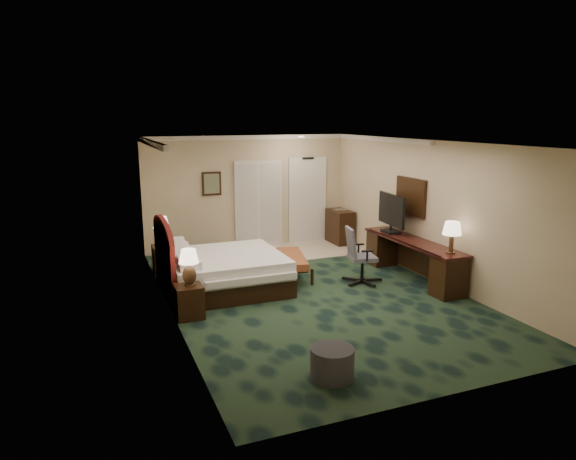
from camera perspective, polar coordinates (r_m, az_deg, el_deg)
name	(u,v)px	position (r m, az deg, el deg)	size (l,w,h in m)	color
floor	(311,293)	(9.35, 2.62, -7.06)	(5.00, 7.50, 0.00)	black
ceiling	(313,142)	(8.83, 2.80, 9.70)	(5.00, 7.50, 0.00)	white
wall_back	(248,192)	(12.45, -4.46, 4.24)	(5.00, 0.00, 2.70)	tan
wall_front	(454,283)	(5.90, 18.01, -5.67)	(5.00, 0.00, 2.70)	tan
wall_left	(168,232)	(8.30, -13.22, -0.21)	(0.00, 7.50, 2.70)	tan
wall_right	(430,211)	(10.27, 15.52, 2.06)	(0.00, 7.50, 2.70)	tan
crown_molding	(313,145)	(8.83, 2.79, 9.37)	(5.00, 7.50, 0.10)	silver
tile_patch	(296,251)	(12.24, 0.87, -2.30)	(3.20, 1.70, 0.01)	beige
headboard	(164,256)	(9.42, -13.60, -2.80)	(0.12, 2.00, 1.40)	#4B0F18
entry_door	(307,201)	(13.01, 2.14, 3.28)	(1.02, 0.06, 2.18)	silver
closet_doors	(259,204)	(12.54, -3.29, 2.92)	(1.20, 0.06, 2.10)	#B7B3A3
wall_art	(212,184)	(12.15, -8.49, 5.12)	(0.45, 0.06, 0.55)	#485E56
wall_mirror	(411,196)	(10.69, 13.48, 3.65)	(0.05, 0.95, 0.75)	white
bed	(226,272)	(9.56, -6.95, -4.64)	(2.06, 1.91, 0.65)	white
nightstand_near	(189,301)	(8.37, -10.97, -7.74)	(0.42, 0.49, 0.53)	black
nightstand_far	(164,259)	(10.86, -13.61, -3.12)	(0.44, 0.50, 0.55)	black
lamp_near	(189,267)	(8.18, -10.94, -4.10)	(0.31, 0.31, 0.58)	black
lamp_far	(161,232)	(10.71, -13.88, -0.17)	(0.32, 0.32, 0.61)	black
bed_bench	(292,266)	(10.18, 0.42, -4.07)	(0.47, 1.35, 0.46)	maroon
ottoman	(332,363)	(6.47, 4.93, -14.51)	(0.54, 0.54, 0.38)	#26272C
desk	(412,260)	(10.35, 13.63, -3.22)	(0.58, 2.70, 0.78)	black
tv	(391,214)	(10.74, 11.41, 1.81)	(0.09, 1.04, 0.81)	black
desk_lamp	(452,237)	(9.39, 17.72, -0.79)	(0.33, 0.33, 0.58)	black
desk_chair	(363,255)	(9.88, 8.29, -2.79)	(0.64, 0.60, 1.10)	#44424F
minibar	(340,227)	(12.96, 5.79, 0.36)	(0.44, 0.80, 0.84)	black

